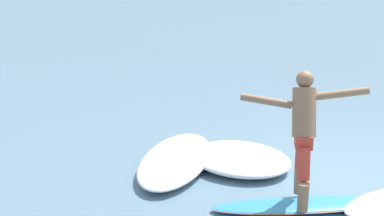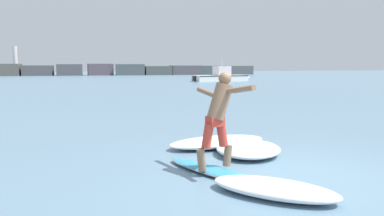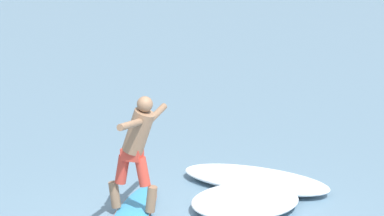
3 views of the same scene
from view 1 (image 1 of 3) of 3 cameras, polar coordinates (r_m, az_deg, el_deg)
ground_plane at (r=8.90m, az=13.54°, el=-6.31°), size 200.00×200.00×0.00m
surfboard at (r=7.95m, az=9.89°, el=-8.51°), size 1.45×2.25×0.23m
surfer at (r=7.66m, az=9.89°, el=-1.70°), size 0.78×1.46×1.58m
wave_foam_at_nose at (r=9.12m, az=4.28°, el=-4.50°), size 1.79×1.92×0.24m
wave_foam_beside at (r=9.08m, az=-1.48°, el=-4.64°), size 2.39×1.33×0.22m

